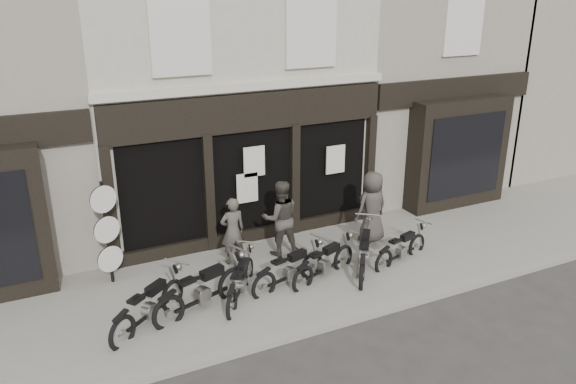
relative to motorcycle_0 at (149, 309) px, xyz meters
name	(u,v)px	position (x,y,z in m)	size (l,w,h in m)	color
ground_plane	(307,296)	(3.29, -0.27, -0.41)	(90.00, 90.00, 0.00)	#2D2B28
pavement	(288,275)	(3.29, 0.63, -0.35)	(30.00, 4.20, 0.12)	slate
kerb	(336,322)	(3.29, -1.52, -0.34)	(30.00, 0.25, 0.13)	gray
central_building	(209,69)	(3.29, 5.68, 3.67)	(7.30, 6.22, 8.34)	#B3AE9A
neighbour_right	(396,59)	(9.64, 5.63, 3.63)	(5.60, 6.73, 8.34)	gray
filler_right	(567,46)	(17.79, 5.73, 3.69)	(11.00, 6.00, 8.20)	gray
motorcycle_0	(149,309)	(0.00, 0.00, 0.00)	(1.83, 1.53, 1.03)	black
motorcycle_1	(203,294)	(1.09, 0.05, 0.03)	(2.23, 1.10, 1.12)	black
motorcycle_2	(241,284)	(1.95, 0.18, -0.02)	(1.40, 1.76, 0.97)	black
motorcycle_3	(290,272)	(3.10, 0.18, -0.02)	(2.00, 0.85, 0.98)	black
motorcycle_4	(325,265)	(3.95, 0.14, -0.02)	(1.95, 1.00, 0.98)	black
motorcycle_5	(364,256)	(4.97, 0.09, 0.02)	(1.58, 1.95, 1.09)	black
motorcycle_6	(401,251)	(5.98, 0.04, -0.05)	(1.84, 0.81, 0.91)	black
man_left	(233,231)	(2.36, 1.68, 0.52)	(0.59, 0.39, 1.62)	#423F36
man_centre	(280,218)	(3.56, 1.63, 0.64)	(0.91, 0.71, 1.87)	#3B352F
man_right	(372,207)	(5.94, 1.27, 0.64)	(0.90, 0.59, 1.85)	#393430
advert_sign_post	(108,238)	(-0.38, 1.95, 0.79)	(0.58, 0.38, 2.45)	black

